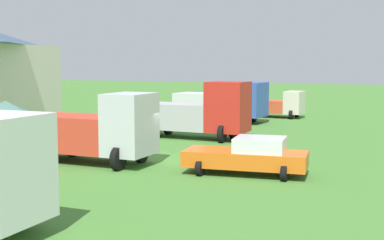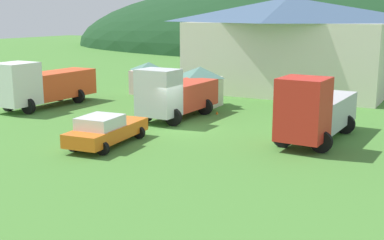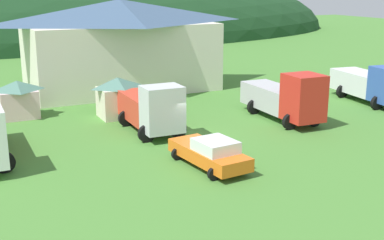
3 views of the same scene
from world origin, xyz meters
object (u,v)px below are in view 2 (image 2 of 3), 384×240
Objects in this scene: depot_building at (287,44)px; crane_truck_red at (315,110)px; tow_truck_silver at (175,94)px; service_pickup_orange at (106,130)px; traffic_cone_near_pickup at (217,114)px; play_shed_pink at (149,78)px; heavy_rig_white at (42,84)px; play_shed_cream at (200,86)px.

crane_truck_red is at bearing -66.80° from depot_building.
tow_truck_silver is 1.23× the size of service_pickup_orange.
play_shed_pink is at bearing 149.90° from traffic_cone_near_pickup.
heavy_rig_white is at bearing -110.27° from play_shed_pink.
play_shed_pink is at bearing 155.04° from play_shed_cream.
crane_truck_red is 9.13m from traffic_cone_near_pickup.
heavy_rig_white is at bearing -82.09° from tow_truck_silver.
crane_truck_red is (16.99, -9.50, 0.32)m from play_shed_pink.
depot_building is at bearing 140.18° from heavy_rig_white.
tow_truck_silver is at bearing -47.37° from play_shed_pink.
crane_truck_red is at bearing -28.17° from traffic_cone_near_pickup.
tow_truck_silver is at bearing 97.63° from heavy_rig_white.
play_shed_cream is at bearing -110.36° from depot_building.
crane_truck_red is 1.42× the size of service_pickup_orange.
depot_building is 39.08× the size of traffic_cone_near_pickup.
play_shed_pink is 0.34× the size of heavy_rig_white.
play_shed_cream is 0.54× the size of service_pickup_orange.
heavy_rig_white is at bearing -88.73° from crane_truck_red.
crane_truck_red is at bearing -29.21° from play_shed_pink.
crane_truck_red is at bearing 82.20° from tow_truck_silver.
crane_truck_red reaches higher than heavy_rig_white.
play_shed_pink is at bearing -147.56° from depot_building.
heavy_rig_white is 20.37m from crane_truck_red.
play_shed_pink is 6.29× the size of traffic_cone_near_pickup.
play_shed_cream reaches higher than service_pickup_orange.
depot_building is at bearing 84.83° from traffic_cone_near_pickup.
depot_building is 14.89m from tow_truck_silver.
traffic_cone_near_pickup is at bearing -41.49° from play_shed_cream.
service_pickup_orange is (10.97, -6.41, -0.92)m from heavy_rig_white.
depot_building is at bearing 32.44° from play_shed_pink.
crane_truck_red reaches higher than service_pickup_orange.
tow_truck_silver reaches higher than service_pickup_orange.
play_shed_cream is 7.30m from play_shed_pink.
heavy_rig_white is at bearing -148.70° from play_shed_cream.
play_shed_cream is at bearing 178.93° from service_pickup_orange.
traffic_cone_near_pickup is (1.50, 10.30, -0.83)m from service_pickup_orange.
play_shed_cream is 0.36× the size of heavy_rig_white.
tow_truck_silver reaches higher than play_shed_cream.
service_pickup_orange is (-9.40, -6.07, -0.91)m from crane_truck_red.
play_shed_cream is 11.70m from heavy_rig_white.
play_shed_cream reaches higher than traffic_cone_near_pickup.
traffic_cone_near_pickup is at bearing -115.94° from crane_truck_red.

